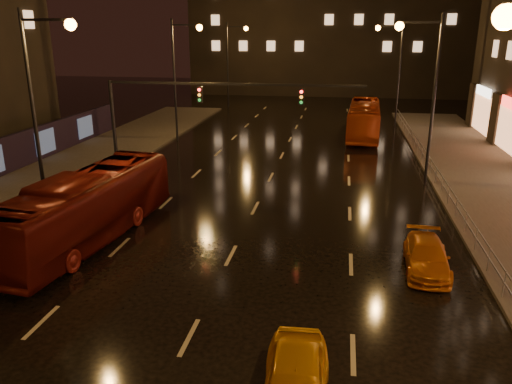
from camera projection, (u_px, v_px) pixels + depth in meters
The scene contains 7 objects.
ground at pixel (266, 186), 30.45m from camera, with size 140.00×140.00×0.00m, color black.
sidewalk_left at pixel (15, 199), 27.90m from camera, with size 7.00×70.00×0.15m, color #38332D.
traffic_signal at pixel (183, 106), 29.80m from camera, with size 15.31×0.32×6.20m.
railing_right at pixel (449, 191), 26.66m from camera, with size 0.05×56.00×1.00m.
bus_red at pixel (87, 208), 22.14m from camera, with size 2.62×11.21×3.12m, color #63130E.
bus_curb at pixel (364, 119), 44.26m from camera, with size 2.59×11.05×3.08m, color #A93710.
taxi_far at pixel (427, 256), 19.63m from camera, with size 1.63×4.00×1.16m, color #CD6913.
Camera 1 is at (4.29, -8.77, 9.05)m, focal length 35.00 mm.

